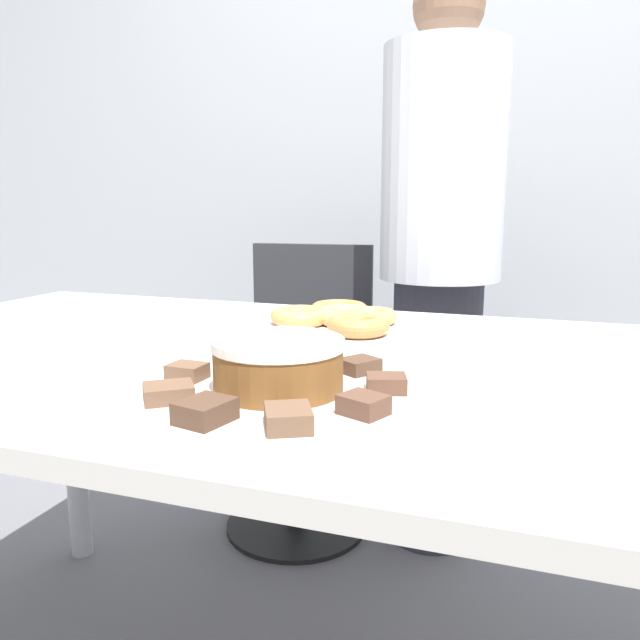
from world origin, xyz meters
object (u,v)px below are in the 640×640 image
object	(u,v)px
person_standing	(440,259)
plate_donuts	(347,326)
plate_cake	(279,394)
napkin	(32,335)
frosted_cake	(278,365)
office_chair_left	(301,396)

from	to	relation	value
person_standing	plate_donuts	size ratio (longest dim) A/B	4.92
plate_cake	napkin	distance (m)	0.62
person_standing	napkin	distance (m)	1.09
person_standing	frosted_cake	world-z (taller)	person_standing
person_standing	plate_cake	distance (m)	1.08
person_standing	frosted_cake	size ratio (longest dim) A/B	9.47
plate_cake	plate_donuts	xyz separation A→B (m)	(-0.05, 0.46, 0.00)
plate_donuts	person_standing	bearing A→B (deg)	81.72
person_standing	plate_cake	world-z (taller)	person_standing
plate_cake	frosted_cake	bearing A→B (deg)	-90.00
office_chair_left	plate_donuts	world-z (taller)	office_chair_left
plate_donuts	frosted_cake	distance (m)	0.46
plate_cake	plate_donuts	size ratio (longest dim) A/B	1.18
office_chair_left	plate_donuts	bearing A→B (deg)	-65.98
frosted_cake	napkin	size ratio (longest dim) A/B	1.35
person_standing	office_chair_left	distance (m)	0.60
office_chair_left	frosted_cake	size ratio (longest dim) A/B	5.14
office_chair_left	napkin	bearing A→B (deg)	-109.22
frosted_cake	napkin	world-z (taller)	frosted_cake
napkin	frosted_cake	bearing A→B (deg)	-17.95
office_chair_left	person_standing	bearing A→B (deg)	-0.27
frosted_cake	napkin	xyz separation A→B (m)	(-0.59, 0.19, -0.04)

